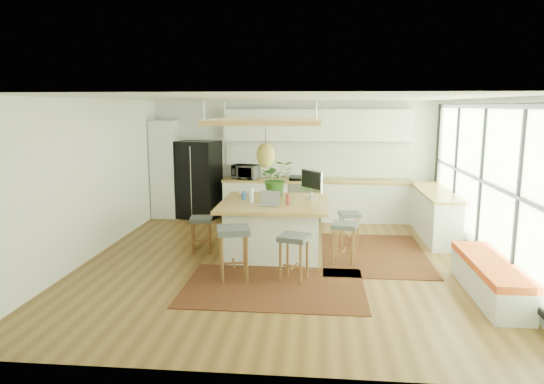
# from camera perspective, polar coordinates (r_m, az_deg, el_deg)

# --- Properties ---
(floor) EXTENTS (7.00, 7.00, 0.00)m
(floor) POSITION_cam_1_polar(r_m,az_deg,el_deg) (8.30, 1.06, -8.13)
(floor) COLOR brown
(floor) RESTS_ON ground
(ceiling) EXTENTS (7.00, 7.00, 0.00)m
(ceiling) POSITION_cam_1_polar(r_m,az_deg,el_deg) (7.89, 1.12, 10.86)
(ceiling) COLOR white
(ceiling) RESTS_ON ground
(wall_back) EXTENTS (6.50, 0.00, 6.50)m
(wall_back) POSITION_cam_1_polar(r_m,az_deg,el_deg) (11.44, 2.43, 3.81)
(wall_back) COLOR white
(wall_back) RESTS_ON ground
(wall_front) EXTENTS (6.50, 0.00, 6.50)m
(wall_front) POSITION_cam_1_polar(r_m,az_deg,el_deg) (4.57, -2.26, -5.63)
(wall_front) COLOR white
(wall_front) RESTS_ON ground
(wall_left) EXTENTS (0.00, 7.00, 7.00)m
(wall_left) POSITION_cam_1_polar(r_m,az_deg,el_deg) (8.84, -20.43, 1.36)
(wall_left) COLOR white
(wall_left) RESTS_ON ground
(wall_right) EXTENTS (0.00, 7.00, 7.00)m
(wall_right) POSITION_cam_1_polar(r_m,az_deg,el_deg) (8.39, 23.82, 0.70)
(wall_right) COLOR white
(wall_right) RESTS_ON ground
(window_wall) EXTENTS (0.10, 6.20, 2.60)m
(window_wall) POSITION_cam_1_polar(r_m,az_deg,el_deg) (8.37, 23.65, 1.05)
(window_wall) COLOR black
(window_wall) RESTS_ON wall_right
(pantry) EXTENTS (0.55, 0.60, 2.25)m
(pantry) POSITION_cam_1_polar(r_m,az_deg,el_deg) (11.69, -12.28, 2.61)
(pantry) COLOR silver
(pantry) RESTS_ON floor
(back_counter_base) EXTENTS (4.20, 0.60, 0.88)m
(back_counter_base) POSITION_cam_1_polar(r_m,az_deg,el_deg) (11.25, 5.10, -1.02)
(back_counter_base) COLOR silver
(back_counter_base) RESTS_ON floor
(back_counter_top) EXTENTS (4.24, 0.64, 0.05)m
(back_counter_top) POSITION_cam_1_polar(r_m,az_deg,el_deg) (11.17, 5.14, 1.30)
(back_counter_top) COLOR #A67D3B
(back_counter_top) RESTS_ON back_counter_base
(backsplash) EXTENTS (4.20, 0.02, 0.80)m
(backsplash) POSITION_cam_1_polar(r_m,az_deg,el_deg) (11.41, 5.18, 3.76)
(backsplash) COLOR white
(backsplash) RESTS_ON wall_back
(upper_cabinets) EXTENTS (4.20, 0.34, 0.70)m
(upper_cabinets) POSITION_cam_1_polar(r_m,az_deg,el_deg) (11.19, 5.25, 7.75)
(upper_cabinets) COLOR silver
(upper_cabinets) RESTS_ON wall_back
(range) EXTENTS (0.76, 0.62, 1.00)m
(range) POSITION_cam_1_polar(r_m,az_deg,el_deg) (11.24, 3.83, -0.69)
(range) COLOR #A5A5AA
(range) RESTS_ON floor
(right_counter_base) EXTENTS (0.60, 2.50, 0.88)m
(right_counter_base) POSITION_cam_1_polar(r_m,az_deg,el_deg) (10.36, 18.35, -2.45)
(right_counter_base) COLOR silver
(right_counter_base) RESTS_ON floor
(right_counter_top) EXTENTS (0.64, 2.54, 0.05)m
(right_counter_top) POSITION_cam_1_polar(r_m,az_deg,el_deg) (10.27, 18.49, 0.06)
(right_counter_top) COLOR #A67D3B
(right_counter_top) RESTS_ON right_counter_base
(window_bench) EXTENTS (0.52, 2.00, 0.50)m
(window_bench) POSITION_cam_1_polar(r_m,az_deg,el_deg) (7.44, 23.89, -9.15)
(window_bench) COLOR silver
(window_bench) RESTS_ON floor
(ceiling_panel) EXTENTS (1.86, 1.86, 0.80)m
(ceiling_panel) POSITION_cam_1_polar(r_m,az_deg,el_deg) (8.33, -0.75, 6.34)
(ceiling_panel) COLOR #A67D3B
(ceiling_panel) RESTS_ON ceiling
(rug_near) EXTENTS (2.60, 1.80, 0.01)m
(rug_near) POSITION_cam_1_polar(r_m,az_deg,el_deg) (7.20, 0.22, -10.95)
(rug_near) COLOR black
(rug_near) RESTS_ON floor
(rug_right) EXTENTS (1.80, 2.60, 0.01)m
(rug_right) POSITION_cam_1_polar(r_m,az_deg,el_deg) (8.91, 11.69, -7.02)
(rug_right) COLOR black
(rug_right) RESTS_ON floor
(fridge) EXTENTS (1.04, 0.90, 1.79)m
(fridge) POSITION_cam_1_polar(r_m,az_deg,el_deg) (11.48, -8.49, 1.60)
(fridge) COLOR black
(fridge) RESTS_ON floor
(island) EXTENTS (1.85, 1.85, 0.93)m
(island) POSITION_cam_1_polar(r_m,az_deg,el_deg) (8.67, 0.25, -4.12)
(island) COLOR #A67D3B
(island) RESTS_ON floor
(stool_near_left) EXTENTS (0.57, 0.57, 0.80)m
(stool_near_left) POSITION_cam_1_polar(r_m,az_deg,el_deg) (7.44, -4.47, -7.44)
(stool_near_left) COLOR #404647
(stool_near_left) RESTS_ON floor
(stool_near_right) EXTENTS (0.52, 0.52, 0.70)m
(stool_near_right) POSITION_cam_1_polar(r_m,az_deg,el_deg) (7.37, 2.57, -7.58)
(stool_near_right) COLOR #404647
(stool_near_right) RESTS_ON floor
(stool_right_front) EXTENTS (0.47, 0.47, 0.68)m
(stool_right_front) POSITION_cam_1_polar(r_m,az_deg,el_deg) (8.24, 8.39, -5.79)
(stool_right_front) COLOR #404647
(stool_right_front) RESTS_ON floor
(stool_right_back) EXTENTS (0.42, 0.42, 0.63)m
(stool_right_back) POSITION_cam_1_polar(r_m,az_deg,el_deg) (9.26, 8.92, -4.04)
(stool_right_back) COLOR #404647
(stool_right_back) RESTS_ON floor
(stool_left_side) EXTENTS (0.43, 0.43, 0.64)m
(stool_left_side) POSITION_cam_1_polar(r_m,az_deg,el_deg) (8.83, -8.19, -4.70)
(stool_left_side) COLOR #404647
(stool_left_side) RESTS_ON floor
(laptop) EXTENTS (0.40, 0.42, 0.26)m
(laptop) POSITION_cam_1_polar(r_m,az_deg,el_deg) (8.18, -0.42, -0.79)
(laptop) COLOR #A5A5AA
(laptop) RESTS_ON island
(monitor) EXTENTS (0.53, 0.57, 0.53)m
(monitor) POSITION_cam_1_polar(r_m,az_deg,el_deg) (8.79, 4.62, 0.86)
(monitor) COLOR #A5A5AA
(monitor) RESTS_ON island
(microwave) EXTENTS (0.64, 0.47, 0.39)m
(microwave) POSITION_cam_1_polar(r_m,az_deg,el_deg) (11.27, -3.06, 2.53)
(microwave) COLOR #A5A5AA
(microwave) RESTS_ON back_counter_top
(island_plant) EXTENTS (0.80, 0.84, 0.52)m
(island_plant) POSITION_cam_1_polar(r_m,az_deg,el_deg) (9.07, 0.45, 1.16)
(island_plant) COLOR #1E4C19
(island_plant) RESTS_ON island
(island_bowl) EXTENTS (0.29, 0.29, 0.06)m
(island_bowl) POSITION_cam_1_polar(r_m,az_deg,el_deg) (9.10, -3.21, -0.28)
(island_bowl) COLOR silver
(island_bowl) RESTS_ON island
(island_bottle_0) EXTENTS (0.07, 0.07, 0.19)m
(island_bottle_0) POSITION_cam_1_polar(r_m,az_deg,el_deg) (8.72, -3.29, -0.30)
(island_bottle_0) COLOR blue
(island_bottle_0) RESTS_ON island
(island_bottle_1) EXTENTS (0.07, 0.07, 0.19)m
(island_bottle_1) POSITION_cam_1_polar(r_m,az_deg,el_deg) (8.45, -2.54, -0.62)
(island_bottle_1) COLOR white
(island_bottle_1) RESTS_ON island
(island_bottle_2) EXTENTS (0.07, 0.07, 0.19)m
(island_bottle_2) POSITION_cam_1_polar(r_m,az_deg,el_deg) (8.24, 1.80, -0.89)
(island_bottle_2) COLOR maroon
(island_bottle_2) RESTS_ON island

